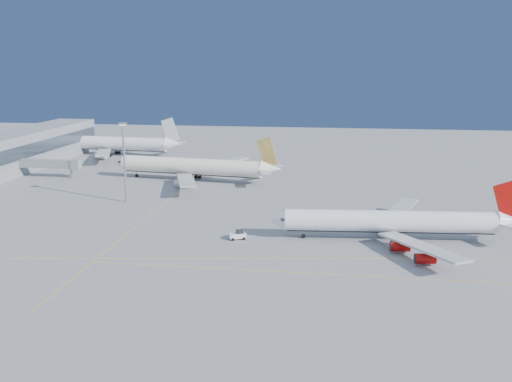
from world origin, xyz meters
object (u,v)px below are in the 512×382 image
at_px(airliner_third, 114,143).
at_px(airliner_etihad, 194,167).
at_px(airliner_virgin, 395,222).
at_px(light_mast, 124,156).
at_px(pushback_tug, 238,235).

bearing_deg(airliner_third, airliner_etihad, -39.89).
relative_size(airliner_virgin, airliner_third, 0.91).
xyz_separation_m(airliner_etihad, light_mast, (-13.12, -34.41, 9.30)).
bearing_deg(airliner_etihad, light_mast, -102.85).
bearing_deg(airliner_virgin, light_mast, 156.23).
xyz_separation_m(airliner_etihad, airliner_third, (-51.17, 51.15, 0.27)).
xyz_separation_m(airliner_etihad, pushback_tug, (27.65, -66.81, -4.17)).
xyz_separation_m(airliner_virgin, airliner_etihad, (-65.65, 62.04, 0.65)).
xyz_separation_m(airliner_virgin, pushback_tug, (-38.00, -4.77, -3.52)).
distance_m(airliner_third, pushback_tug, 141.93).
xyz_separation_m(pushback_tug, light_mast, (-40.77, 32.40, 13.47)).
height_order(airliner_etihad, pushback_tug, airliner_etihad).
bearing_deg(airliner_etihad, airliner_virgin, -35.35).
bearing_deg(airliner_virgin, pushback_tug, -177.29).
bearing_deg(airliner_etihad, airliner_third, 143.05).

